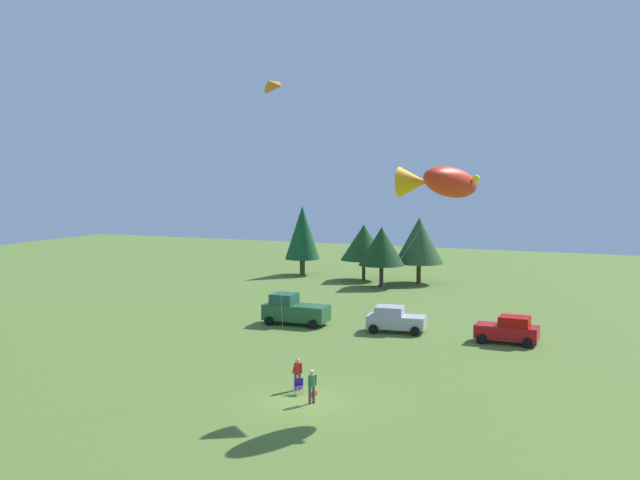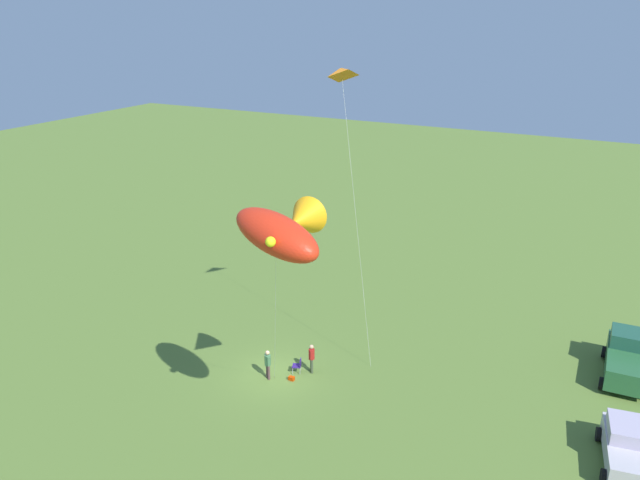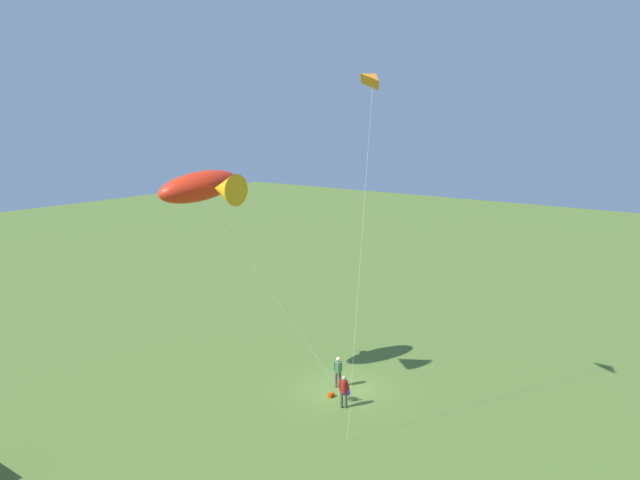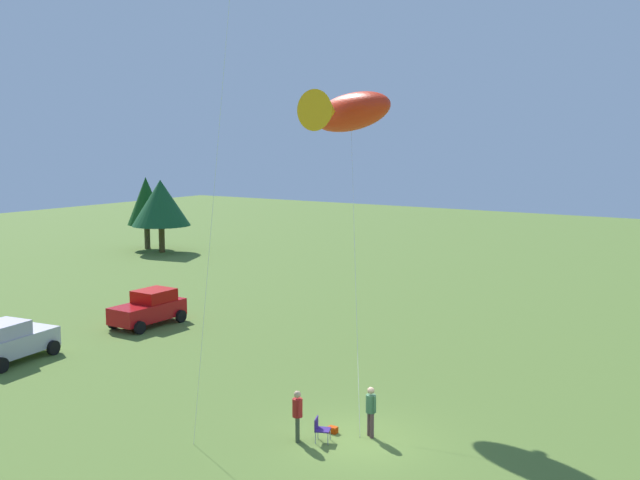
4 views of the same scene
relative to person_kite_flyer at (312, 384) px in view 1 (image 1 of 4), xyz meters
The scene contains 11 objects.
ground_plane 1.11m from the person_kite_flyer, 165.58° to the left, with size 160.00×160.00×0.00m, color #56722E.
person_kite_flyer is the anchor object (origin of this frame).
folding_chair 1.84m from the person_kite_flyer, 137.37° to the left, with size 0.62×0.62×0.82m.
person_spectator 2.49m from the person_kite_flyer, 132.20° to the left, with size 0.51×0.50×1.74m.
backpack_on_grass 1.60m from the person_kite_flyer, 109.20° to the left, with size 0.32×0.22×0.22m, color #CA3605.
truck_green_flatbed 19.87m from the person_kite_flyer, 118.21° to the left, with size 5.07×2.55×2.34m.
car_silver_compact 17.98m from the person_kite_flyer, 94.58° to the left, with size 4.41×2.71×1.89m.
car_red_sedan 18.86m from the person_kite_flyer, 68.88° to the left, with size 4.20×2.21×1.89m.
treeline_distant 40.49m from the person_kite_flyer, 91.56° to the left, with size 51.50×11.80×7.89m.
kite_large_fish 12.25m from the person_kite_flyer, 39.13° to the left, with size 7.69×6.58×12.19m.
kite_delta_orange 15.87m from the person_kite_flyer, 145.86° to the left, with size 1.63×2.85×16.72m.
Camera 1 is at (15.59, -33.67, 11.58)m, focal length 42.00 mm.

